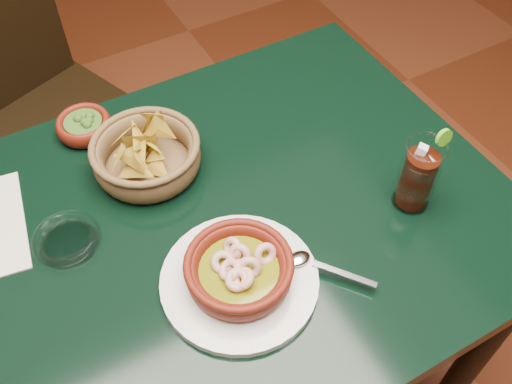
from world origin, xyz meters
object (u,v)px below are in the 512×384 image
dining_table (186,266)px  chip_basket (146,155)px  cola_drink (418,176)px  shrimp_plate (239,273)px  dining_chair (36,111)px

dining_table → chip_basket: (0.01, 0.18, 0.14)m
cola_drink → shrimp_plate: bearing=179.7°
dining_chair → dining_table: bearing=-80.0°
dining_chair → cola_drink: bearing=-58.1°
dining_table → chip_basket: chip_basket is taller
chip_basket → cola_drink: size_ratio=1.43×
dining_chair → cola_drink: dining_chair is taller
shrimp_plate → chip_basket: size_ratio=1.34×
dining_chair → chip_basket: size_ratio=4.09×
chip_basket → cola_drink: bearing=-38.8°
shrimp_plate → chip_basket: bearing=96.0°
dining_chair → chip_basket: bearing=-75.5°
dining_table → shrimp_plate: bearing=-70.9°
chip_basket → cola_drink: cola_drink is taller
chip_basket → cola_drink: (0.39, -0.31, 0.03)m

